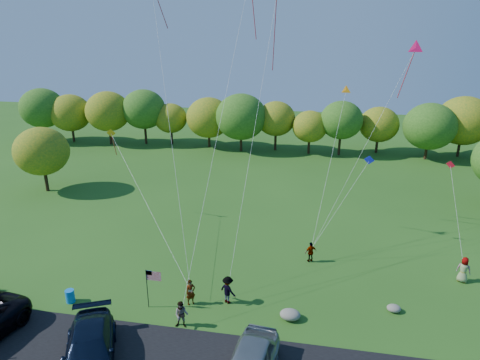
% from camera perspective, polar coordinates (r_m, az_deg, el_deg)
% --- Properties ---
extents(ground, '(140.00, 140.00, 0.00)m').
position_cam_1_polar(ground, '(27.14, -5.30, -18.08)').
color(ground, '#275518').
rests_on(ground, ground).
extents(treeline, '(75.99, 27.71, 8.16)m').
position_cam_1_polar(treeline, '(58.40, 4.53, 7.79)').
color(treeline, '#3A2815').
rests_on(treeline, ground).
extents(minivan_navy, '(4.85, 6.67, 1.79)m').
position_cam_1_polar(minivan_navy, '(24.83, -19.43, -20.64)').
color(minivan_navy, black).
rests_on(minivan_navy, asphalt_lane).
extents(flyer_a, '(0.74, 0.72, 1.72)m').
position_cam_1_polar(flyer_a, '(27.99, -6.60, -14.64)').
color(flyer_a, '#4C4C59').
rests_on(flyer_a, ground).
extents(flyer_b, '(0.86, 0.69, 1.70)m').
position_cam_1_polar(flyer_b, '(26.24, -7.80, -17.37)').
color(flyer_b, '#4C4C59').
rests_on(flyer_b, ground).
extents(flyer_c, '(1.38, 1.19, 1.85)m').
position_cam_1_polar(flyer_c, '(27.92, -1.63, -14.44)').
color(flyer_c, '#4C4C59').
rests_on(flyer_c, ground).
extents(flyer_d, '(1.00, 0.79, 1.59)m').
position_cam_1_polar(flyer_d, '(32.74, 9.42, -9.46)').
color(flyer_d, '#4C4C59').
rests_on(flyer_d, ground).
extents(flyer_e, '(1.06, 0.91, 1.85)m').
position_cam_1_polar(flyer_e, '(33.63, 27.66, -10.55)').
color(flyer_e, '#4C4C59').
rests_on(flyer_e, ground).
extents(trash_barrel, '(0.57, 0.57, 0.85)m').
position_cam_1_polar(trash_barrel, '(30.26, -21.71, -14.19)').
color(trash_barrel, blue).
rests_on(trash_barrel, ground).
extents(flag_assembly, '(0.99, 0.64, 2.67)m').
position_cam_1_polar(flag_assembly, '(27.41, -11.77, -12.89)').
color(flag_assembly, black).
rests_on(flag_assembly, ground).
extents(boulder_near, '(1.25, 0.98, 0.62)m').
position_cam_1_polar(boulder_near, '(27.08, 6.70, -17.40)').
color(boulder_near, '#9C9988').
rests_on(boulder_near, ground).
extents(boulder_far, '(0.85, 0.71, 0.44)m').
position_cam_1_polar(boulder_far, '(29.15, 19.82, -15.79)').
color(boulder_far, gray).
rests_on(boulder_far, ground).
extents(kites_aloft, '(27.61, 5.22, 14.28)m').
position_cam_1_polar(kites_aloft, '(32.95, 6.26, 19.48)').
color(kites_aloft, '#C64416').
rests_on(kites_aloft, ground).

